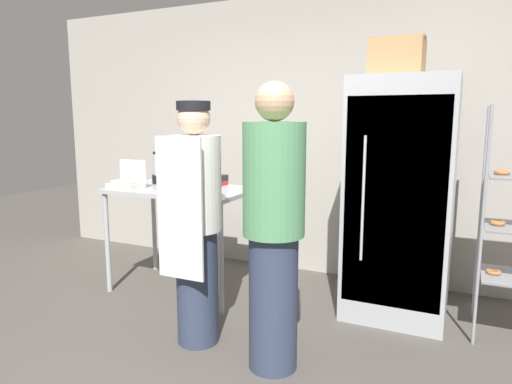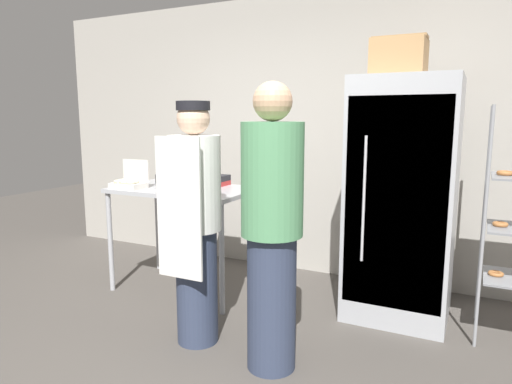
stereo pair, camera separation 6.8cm
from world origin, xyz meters
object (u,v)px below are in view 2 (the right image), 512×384
at_px(cardboard_storage_box, 399,57).
at_px(binder_stack, 211,180).
at_px(refrigerator, 402,200).
at_px(person_customer, 272,228).
at_px(person_baker, 195,221).
at_px(donut_box, 129,183).
at_px(blender_pitcher, 163,169).

bearing_deg(cardboard_storage_box, binder_stack, -178.38).
distance_m(refrigerator, person_customer, 1.27).
bearing_deg(person_baker, binder_stack, 116.31).
relative_size(refrigerator, binder_stack, 6.44).
xyz_separation_m(refrigerator, binder_stack, (-1.67, -0.03, 0.06)).
xyz_separation_m(donut_box, person_customer, (1.65, -0.63, -0.08)).
height_order(cardboard_storage_box, person_customer, cardboard_storage_box).
distance_m(refrigerator, blender_pitcher, 2.16).
bearing_deg(cardboard_storage_box, refrigerator, -9.16).
height_order(donut_box, binder_stack, donut_box).
xyz_separation_m(refrigerator, donut_box, (-2.22, -0.51, 0.06)).
xyz_separation_m(refrigerator, cardboard_storage_box, (-0.07, 0.01, 1.05)).
bearing_deg(binder_stack, refrigerator, 1.15).
distance_m(donut_box, cardboard_storage_box, 2.43).
bearing_deg(binder_stack, person_customer, -44.91).
bearing_deg(person_customer, blender_pitcher, 147.43).
distance_m(refrigerator, cardboard_storage_box, 1.06).
height_order(refrigerator, binder_stack, refrigerator).
relative_size(person_baker, person_customer, 0.94).
xyz_separation_m(blender_pitcher, person_baker, (0.98, -0.93, -0.20)).
bearing_deg(blender_pitcher, person_customer, -32.57).
bearing_deg(donut_box, blender_pitcher, 79.19).
height_order(refrigerator, person_customer, refrigerator).
distance_m(binder_stack, person_baker, 1.15).
distance_m(donut_box, person_baker, 1.20).
bearing_deg(person_baker, cardboard_storage_box, 44.38).
relative_size(cardboard_storage_box, person_customer, 0.22).
relative_size(refrigerator, person_customer, 1.05).
relative_size(refrigerator, donut_box, 6.42).
relative_size(cardboard_storage_box, person_baker, 0.23).
height_order(blender_pitcher, binder_stack, blender_pitcher).
bearing_deg(refrigerator, cardboard_storage_box, 170.84).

